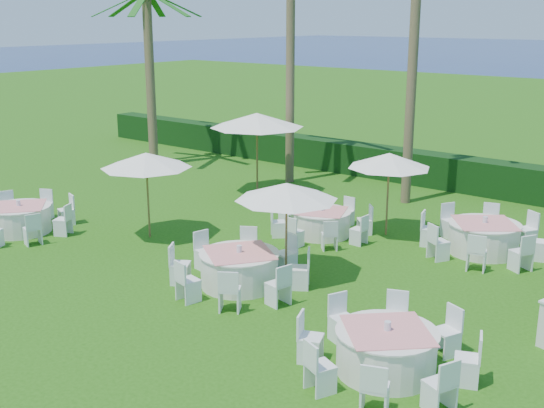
{
  "coord_description": "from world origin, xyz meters",
  "views": [
    {
      "loc": [
        11.06,
        -10.88,
        6.07
      ],
      "look_at": [
        0.31,
        2.61,
        1.3
      ],
      "focal_mm": 45.0,
      "sensor_mm": 36.0,
      "label": 1
    }
  ],
  "objects_px": {
    "banquet_table_a": "(20,218)",
    "umbrella_a": "(146,160)",
    "umbrella_b": "(287,192)",
    "banquet_table_e": "(322,222)",
    "umbrella_c": "(257,120)",
    "banquet_table_c": "(386,350)",
    "banquet_table_b": "(240,268)",
    "banquet_table_f": "(484,237)",
    "umbrella_d": "(389,160)"
  },
  "relations": [
    {
      "from": "banquet_table_f",
      "to": "umbrella_b",
      "type": "height_order",
      "value": "umbrella_b"
    },
    {
      "from": "banquet_table_b",
      "to": "banquet_table_f",
      "type": "xyz_separation_m",
      "value": [
        3.54,
        5.76,
        0.0
      ]
    },
    {
      "from": "banquet_table_c",
      "to": "umbrella_c",
      "type": "bearing_deg",
      "value": 139.99
    },
    {
      "from": "banquet_table_e",
      "to": "umbrella_d",
      "type": "distance_m",
      "value": 2.58
    },
    {
      "from": "banquet_table_e",
      "to": "umbrella_b",
      "type": "distance_m",
      "value": 3.86
    },
    {
      "from": "banquet_table_c",
      "to": "umbrella_a",
      "type": "height_order",
      "value": "umbrella_a"
    },
    {
      "from": "umbrella_a",
      "to": "banquet_table_f",
      "type": "bearing_deg",
      "value": 30.39
    },
    {
      "from": "banquet_table_f",
      "to": "umbrella_c",
      "type": "xyz_separation_m",
      "value": [
        -8.66,
        1.04,
        2.18
      ]
    },
    {
      "from": "umbrella_a",
      "to": "banquet_table_c",
      "type": "bearing_deg",
      "value": -15.62
    },
    {
      "from": "banquet_table_b",
      "to": "banquet_table_c",
      "type": "height_order",
      "value": "banquet_table_b"
    },
    {
      "from": "umbrella_d",
      "to": "banquet_table_a",
      "type": "bearing_deg",
      "value": -142.9
    },
    {
      "from": "banquet_table_a",
      "to": "umbrella_a",
      "type": "xyz_separation_m",
      "value": [
        3.3,
        2.02,
        1.81
      ]
    },
    {
      "from": "banquet_table_e",
      "to": "umbrella_c",
      "type": "relative_size",
      "value": 0.89
    },
    {
      "from": "banquet_table_b",
      "to": "umbrella_a",
      "type": "xyz_separation_m",
      "value": [
        -4.37,
        1.12,
        1.8
      ]
    },
    {
      "from": "banquet_table_a",
      "to": "umbrella_b",
      "type": "height_order",
      "value": "umbrella_b"
    },
    {
      "from": "banquet_table_c",
      "to": "banquet_table_e",
      "type": "xyz_separation_m",
      "value": [
        -5.31,
        5.71,
        -0.03
      ]
    },
    {
      "from": "umbrella_a",
      "to": "umbrella_d",
      "type": "bearing_deg",
      "value": 40.35
    },
    {
      "from": "banquet_table_e",
      "to": "umbrella_d",
      "type": "height_order",
      "value": "umbrella_d"
    },
    {
      "from": "banquet_table_f",
      "to": "banquet_table_e",
      "type": "bearing_deg",
      "value": -160.93
    },
    {
      "from": "umbrella_a",
      "to": "umbrella_c",
      "type": "height_order",
      "value": "umbrella_c"
    },
    {
      "from": "banquet_table_f",
      "to": "umbrella_d",
      "type": "distance_m",
      "value": 3.28
    },
    {
      "from": "banquet_table_b",
      "to": "banquet_table_e",
      "type": "relative_size",
      "value": 1.12
    },
    {
      "from": "umbrella_b",
      "to": "umbrella_c",
      "type": "distance_m",
      "value": 8.06
    },
    {
      "from": "banquet_table_c",
      "to": "banquet_table_e",
      "type": "bearing_deg",
      "value": 132.9
    },
    {
      "from": "banquet_table_b",
      "to": "umbrella_a",
      "type": "distance_m",
      "value": 4.86
    },
    {
      "from": "umbrella_a",
      "to": "umbrella_b",
      "type": "bearing_deg",
      "value": -0.45
    },
    {
      "from": "banquet_table_f",
      "to": "banquet_table_b",
      "type": "bearing_deg",
      "value": -121.55
    },
    {
      "from": "umbrella_c",
      "to": "banquet_table_c",
      "type": "bearing_deg",
      "value": -40.01
    },
    {
      "from": "banquet_table_f",
      "to": "umbrella_b",
      "type": "distance_m",
      "value": 5.81
    },
    {
      "from": "banquet_table_b",
      "to": "banquet_table_e",
      "type": "height_order",
      "value": "banquet_table_b"
    },
    {
      "from": "banquet_table_a",
      "to": "banquet_table_e",
      "type": "distance_m",
      "value": 8.74
    },
    {
      "from": "banquet_table_a",
      "to": "umbrella_a",
      "type": "bearing_deg",
      "value": 31.41
    },
    {
      "from": "banquet_table_f",
      "to": "umbrella_c",
      "type": "distance_m",
      "value": 8.99
    },
    {
      "from": "umbrella_c",
      "to": "umbrella_a",
      "type": "bearing_deg",
      "value": -82.5
    },
    {
      "from": "banquet_table_b",
      "to": "banquet_table_f",
      "type": "height_order",
      "value": "banquet_table_f"
    },
    {
      "from": "umbrella_a",
      "to": "umbrella_c",
      "type": "xyz_separation_m",
      "value": [
        -0.75,
        5.68,
        0.38
      ]
    },
    {
      "from": "umbrella_a",
      "to": "umbrella_d",
      "type": "xyz_separation_m",
      "value": [
        5.15,
        4.37,
        -0.05
      ]
    },
    {
      "from": "banquet_table_b",
      "to": "banquet_table_c",
      "type": "bearing_deg",
      "value": -16.78
    },
    {
      "from": "banquet_table_b",
      "to": "umbrella_c",
      "type": "distance_m",
      "value": 8.79
    },
    {
      "from": "umbrella_b",
      "to": "umbrella_c",
      "type": "bearing_deg",
      "value": 134.69
    },
    {
      "from": "umbrella_b",
      "to": "umbrella_c",
      "type": "xyz_separation_m",
      "value": [
        -5.66,
        5.72,
        0.48
      ]
    },
    {
      "from": "banquet_table_b",
      "to": "umbrella_d",
      "type": "distance_m",
      "value": 5.82
    },
    {
      "from": "banquet_table_c",
      "to": "umbrella_d",
      "type": "distance_m",
      "value": 8.11
    },
    {
      "from": "banquet_table_c",
      "to": "umbrella_d",
      "type": "height_order",
      "value": "umbrella_d"
    },
    {
      "from": "banquet_table_a",
      "to": "umbrella_b",
      "type": "bearing_deg",
      "value": 13.54
    },
    {
      "from": "umbrella_b",
      "to": "banquet_table_f",
      "type": "bearing_deg",
      "value": 57.31
    },
    {
      "from": "banquet_table_a",
      "to": "banquet_table_b",
      "type": "relative_size",
      "value": 0.95
    },
    {
      "from": "banquet_table_b",
      "to": "banquet_table_f",
      "type": "bearing_deg",
      "value": 58.45
    },
    {
      "from": "banquet_table_f",
      "to": "umbrella_b",
      "type": "bearing_deg",
      "value": -122.69
    },
    {
      "from": "umbrella_d",
      "to": "umbrella_c",
      "type": "bearing_deg",
      "value": 167.51
    }
  ]
}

